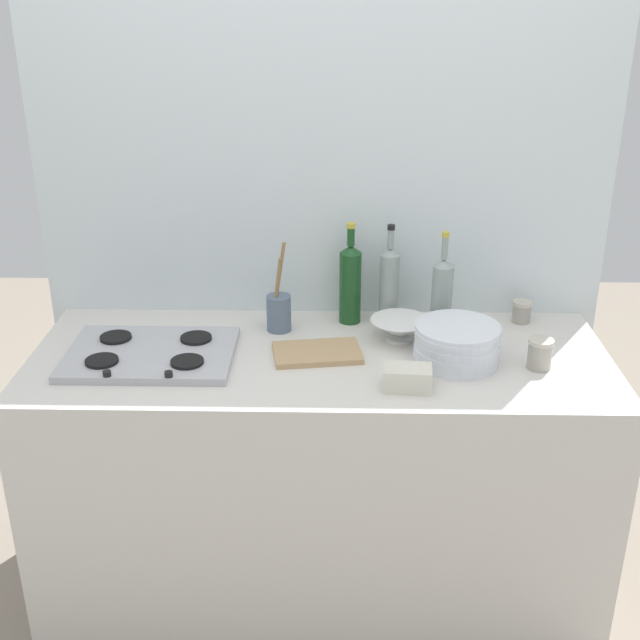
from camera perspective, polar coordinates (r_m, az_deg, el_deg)
ground_plane at (r=3.05m, az=0.00°, el=-17.84°), size 6.00×6.00×0.00m
counter_block at (r=2.77m, az=0.00°, el=-10.86°), size 1.80×0.70×0.90m
backsplash_panel at (r=2.81m, az=0.17°, el=4.76°), size 1.90×0.06×2.21m
stovetop_hob at (r=2.57m, az=-11.72°, el=-2.31°), size 0.51×0.37×0.04m
plate_stack at (r=2.51m, az=9.51°, el=-1.67°), size 0.26×0.26×0.12m
wine_bottle_leftmost at (r=2.69m, az=8.49°, el=1.85°), size 0.07×0.07×0.34m
wine_bottle_mid_left at (r=2.73m, az=2.12°, el=2.63°), size 0.07×0.07×0.35m
wine_bottle_mid_right at (r=2.74m, az=4.84°, el=2.54°), size 0.06×0.06×0.34m
mixing_bowl at (r=2.64m, az=5.58°, el=-0.61°), size 0.19×0.19×0.07m
butter_dish at (r=2.35m, az=6.11°, el=-4.03°), size 0.14×0.10×0.07m
utensil_crock at (r=2.69m, az=-2.89°, el=0.64°), size 0.08×0.08×0.30m
condiment_jar_front at (r=2.53m, az=15.08°, el=-2.28°), size 0.08×0.08×0.09m
condiment_jar_rear at (r=2.84m, az=13.88°, el=0.58°), size 0.06×0.06×0.07m
cutting_board at (r=2.54m, az=-0.20°, el=-2.29°), size 0.29×0.21×0.02m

